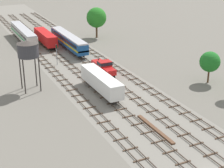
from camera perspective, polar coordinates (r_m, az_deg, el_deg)
name	(u,v)px	position (r m, az deg, el deg)	size (l,w,h in m)	color
ground_plane	(69,57)	(91.93, -6.91, 4.37)	(480.00, 480.00, 0.00)	slate
ballast_bed	(69,57)	(91.93, -6.91, 4.37)	(17.76, 176.00, 0.01)	gray
track_far_left	(41,58)	(90.96, -11.23, 4.01)	(2.40, 126.00, 0.29)	#47382D
track_left	(59,56)	(92.14, -8.47, 4.41)	(2.40, 126.00, 0.29)	#47382D
track_centre_left	(76,54)	(93.52, -5.79, 4.80)	(2.40, 126.00, 0.29)	#47382D
track_centre	(92,52)	(95.11, -3.19, 5.16)	(2.40, 126.00, 0.29)	#47382D
freight_boxcar_left_nearest	(101,81)	(67.98, -1.73, 0.43)	(2.87, 14.00, 3.60)	white
shunter_loco_centre_left_near	(104,67)	(77.45, -1.31, 2.78)	(2.74, 8.46, 3.10)	red
passenger_coach_centre_left_mid	(68,40)	(97.75, -6.96, 7.00)	(2.96, 22.00, 3.80)	#194C8C
freight_boxcar_left_midfar	(45,37)	(102.29, -10.56, 7.35)	(2.87, 14.00, 3.60)	red
passenger_coach_far_left_far	(23,33)	(107.69, -13.94, 7.88)	(2.96, 22.00, 3.80)	beige
water_tower	(28,50)	(69.61, -13.24, 5.36)	(4.18, 4.18, 9.89)	#2D2826
signal_post_nearest	(57,52)	(85.15, -8.81, 5.09)	(0.28, 0.47, 4.93)	gray
lineside_tree_0	(210,62)	(75.28, 15.32, 3.43)	(4.19, 4.19, 6.60)	#4C331E
lineside_tree_2	(96,18)	(108.80, -2.50, 10.52)	(5.98, 5.98, 9.13)	#4C331E
spare_rail_bundle	(155,129)	(56.28, 6.87, -7.09)	(0.60, 10.00, 0.24)	brown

